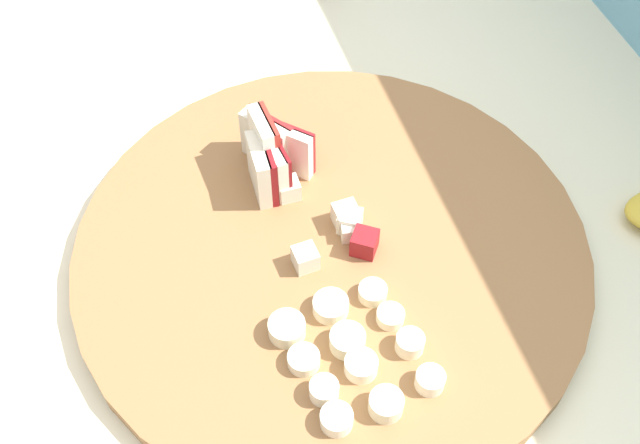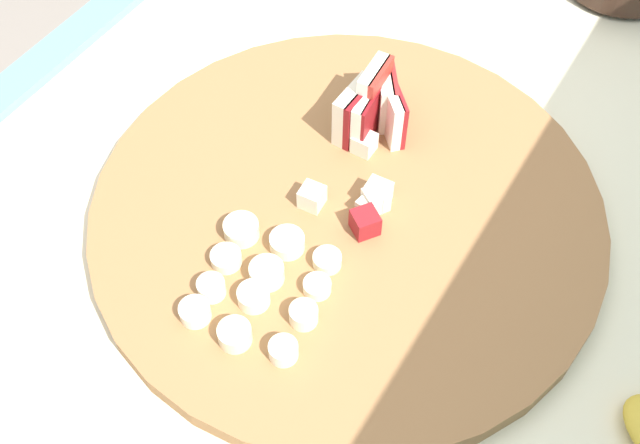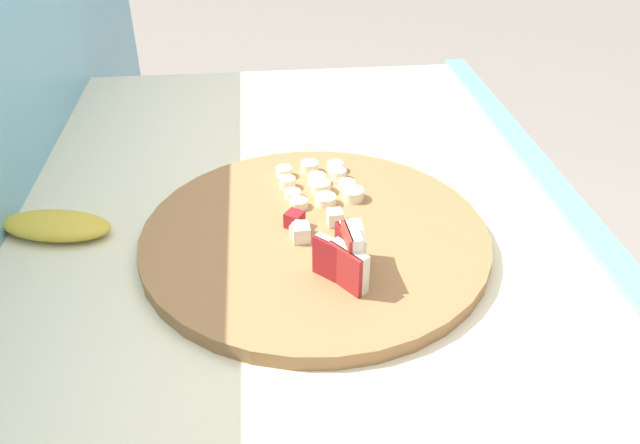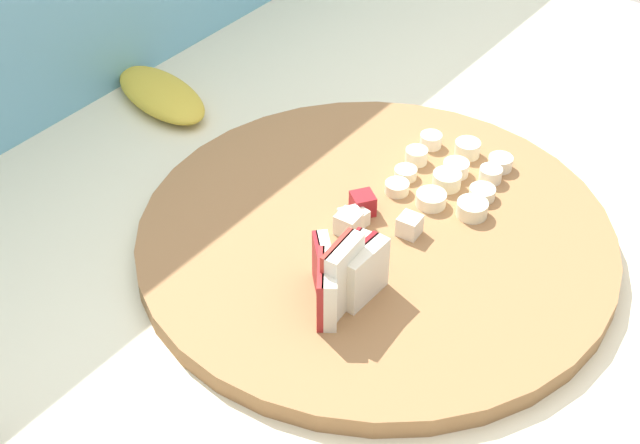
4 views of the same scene
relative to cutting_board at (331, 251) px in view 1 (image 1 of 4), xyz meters
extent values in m
cube|color=beige|center=(-0.02, 0.01, -0.44)|extent=(1.29, 0.78, 0.87)
cylinder|color=olive|center=(0.00, 0.00, 0.00)|extent=(0.44, 0.44, 0.02)
cube|color=maroon|center=(-0.08, -0.03, 0.04)|extent=(0.05, 0.01, 0.05)
cube|color=beige|center=(-0.08, -0.04, 0.04)|extent=(0.05, 0.01, 0.05)
cube|color=maroon|center=(-0.07, -0.02, 0.03)|extent=(0.04, 0.01, 0.05)
cube|color=#EFE5CC|center=(-0.07, -0.03, 0.03)|extent=(0.04, 0.01, 0.05)
cube|color=#B22D23|center=(-0.10, -0.03, 0.04)|extent=(0.04, 0.01, 0.07)
cube|color=#EFE5CC|center=(-0.10, -0.03, 0.04)|extent=(0.04, 0.02, 0.07)
cube|color=#A32323|center=(-0.11, -0.02, 0.03)|extent=(0.04, 0.03, 0.05)
cube|color=beige|center=(-0.11, -0.03, 0.03)|extent=(0.05, 0.04, 0.05)
cube|color=maroon|center=(-0.10, -0.01, 0.03)|extent=(0.04, 0.04, 0.05)
cube|color=white|center=(-0.09, -0.01, 0.03)|extent=(0.04, 0.04, 0.05)
cube|color=beige|center=(-0.02, 0.02, 0.02)|extent=(0.02, 0.02, 0.02)
cube|color=beige|center=(0.00, 0.02, 0.02)|extent=(0.02, 0.02, 0.02)
cube|color=#EFE5CC|center=(-0.06, -0.02, 0.02)|extent=(0.02, 0.02, 0.02)
cube|color=beige|center=(0.01, -0.03, 0.02)|extent=(0.02, 0.02, 0.02)
cube|color=maroon|center=(0.01, 0.02, 0.02)|extent=(0.03, 0.03, 0.02)
cube|color=#EFE5CC|center=(-0.01, 0.02, 0.02)|extent=(0.03, 0.03, 0.02)
cylinder|color=beige|center=(0.07, -0.06, 0.02)|extent=(0.03, 0.03, 0.01)
cylinder|color=#F4EAC6|center=(0.10, -0.05, 0.02)|extent=(0.03, 0.03, 0.01)
cylinder|color=white|center=(0.13, -0.05, 0.02)|extent=(0.02, 0.02, 0.01)
cylinder|color=white|center=(0.15, -0.04, 0.02)|extent=(0.02, 0.02, 0.01)
cylinder|color=#F4EAC6|center=(0.06, -0.02, 0.02)|extent=(0.03, 0.03, 0.01)
cylinder|color=beige|center=(0.10, -0.02, 0.02)|extent=(0.03, 0.03, 0.02)
cylinder|color=white|center=(0.12, -0.01, 0.02)|extent=(0.03, 0.03, 0.01)
cylinder|color=beige|center=(0.15, -0.01, 0.02)|extent=(0.03, 0.03, 0.02)
cylinder|color=beige|center=(0.06, 0.02, 0.02)|extent=(0.02, 0.02, 0.01)
cylinder|color=#F4EAC6|center=(0.08, 0.02, 0.01)|extent=(0.02, 0.02, 0.01)
cylinder|color=#F4EAC6|center=(0.11, 0.03, 0.02)|extent=(0.02, 0.02, 0.02)
cylinder|color=white|center=(0.15, 0.03, 0.02)|extent=(0.02, 0.02, 0.01)
camera|label=1|loc=(0.37, -0.12, 0.54)|focal=43.36mm
camera|label=2|loc=(0.35, 0.19, 0.54)|focal=43.77mm
camera|label=3|loc=(-0.66, 0.06, 0.47)|focal=35.97mm
camera|label=4|loc=(-0.54, -0.34, 0.55)|focal=51.29mm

